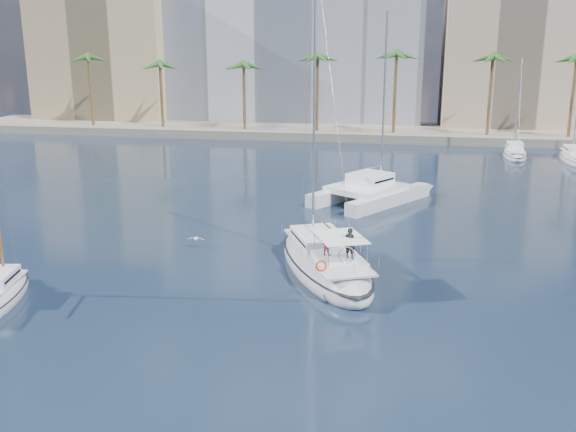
# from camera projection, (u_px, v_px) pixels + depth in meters

# --- Properties ---
(ground) EXTENTS (160.00, 160.00, 0.00)m
(ground) POSITION_uv_depth(u_px,v_px,m) (274.00, 286.00, 36.32)
(ground) COLOR black
(ground) RESTS_ON ground
(quay) EXTENTS (120.00, 14.00, 1.20)m
(quay) POSITION_uv_depth(u_px,v_px,m) (358.00, 132.00, 94.04)
(quay) COLOR gray
(quay) RESTS_ON ground
(building_modern) EXTENTS (42.00, 16.00, 28.00)m
(building_modern) POSITION_uv_depth(u_px,v_px,m) (292.00, 38.00, 104.01)
(building_modern) COLOR silver
(building_modern) RESTS_ON ground
(building_tan_left) EXTENTS (22.00, 14.00, 22.00)m
(building_tan_left) POSITION_uv_depth(u_px,v_px,m) (110.00, 57.00, 106.26)
(building_tan_left) COLOR tan
(building_tan_left) RESTS_ON ground
(building_beige) EXTENTS (20.00, 14.00, 20.00)m
(building_beige) POSITION_uv_depth(u_px,v_px,m) (511.00, 65.00, 96.25)
(building_beige) COLOR #C4AB8D
(building_beige) RESTS_ON ground
(palm_left) EXTENTS (3.60, 3.60, 12.30)m
(palm_left) POSITION_uv_depth(u_px,v_px,m) (125.00, 64.00, 93.66)
(palm_left) COLOR brown
(palm_left) RESTS_ON ground
(palm_centre) EXTENTS (3.60, 3.60, 12.30)m
(palm_centre) POSITION_uv_depth(u_px,v_px,m) (358.00, 65.00, 87.70)
(palm_centre) COLOR brown
(palm_centre) RESTS_ON ground
(main_sloop) EXTENTS (9.02, 13.43, 19.12)m
(main_sloop) POSITION_uv_depth(u_px,v_px,m) (325.00, 262.00, 38.60)
(main_sloop) COLOR silver
(main_sloop) RESTS_ON ground
(catamaran) EXTENTS (10.37, 11.97, 15.86)m
(catamaran) POSITION_uv_depth(u_px,v_px,m) (369.00, 189.00, 55.33)
(catamaran) COLOR silver
(catamaran) RESTS_ON ground
(seagull) EXTENTS (1.16, 0.50, 0.21)m
(seagull) POSITION_uv_depth(u_px,v_px,m) (196.00, 239.00, 42.89)
(seagull) COLOR silver
(seagull) RESTS_ON ground
(moored_yacht_a) EXTENTS (3.37, 9.52, 11.90)m
(moored_yacht_a) POSITION_uv_depth(u_px,v_px,m) (514.00, 157.00, 77.41)
(moored_yacht_a) COLOR silver
(moored_yacht_a) RESTS_ON ground
(moored_yacht_b) EXTENTS (3.32, 10.83, 13.72)m
(moored_yacht_b) POSITION_uv_depth(u_px,v_px,m) (576.00, 161.00, 74.37)
(moored_yacht_b) COLOR silver
(moored_yacht_b) RESTS_ON ground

